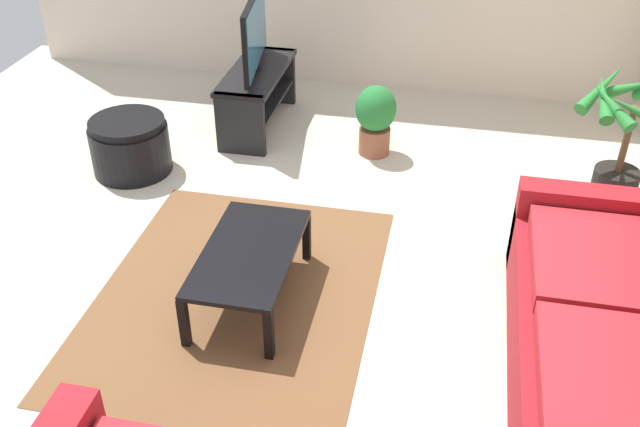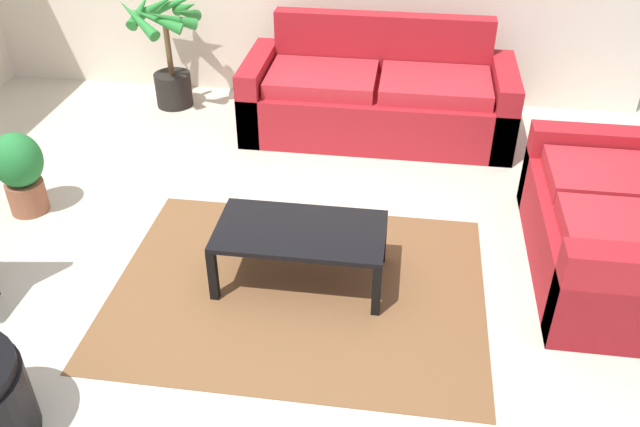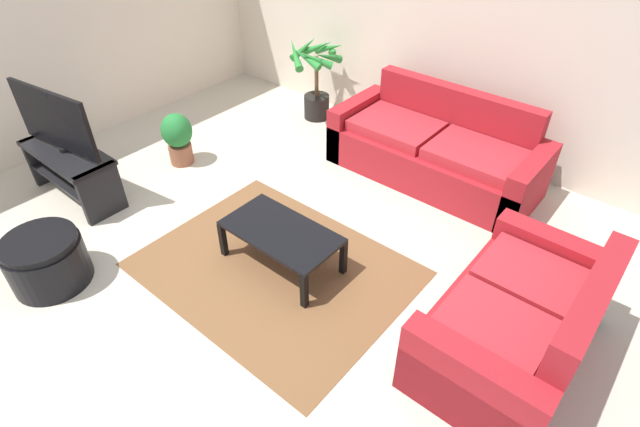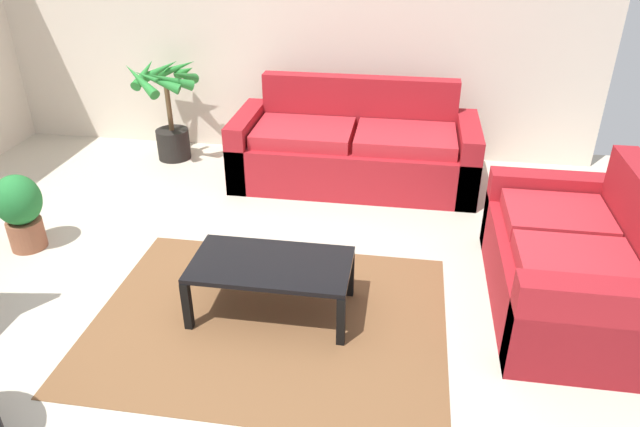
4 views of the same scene
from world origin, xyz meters
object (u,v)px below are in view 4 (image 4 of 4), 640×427
at_px(potted_palm, 169,109).
at_px(couch_loveseat, 573,266).
at_px(couch_main, 355,151).
at_px(potted_plant_small, 20,209).
at_px(coffee_table, 271,269).

bearing_deg(potted_palm, couch_loveseat, -29.30).
xyz_separation_m(couch_main, potted_plant_small, (-2.32, -1.56, 0.03)).
height_order(potted_palm, potted_plant_small, potted_palm).
xyz_separation_m(couch_loveseat, potted_palm, (-3.43, 1.93, 0.22)).
height_order(couch_loveseat, coffee_table, couch_loveseat).
relative_size(couch_main, potted_palm, 2.18).
bearing_deg(couch_main, potted_palm, 172.19).
bearing_deg(couch_loveseat, potted_plant_small, 178.43).
distance_m(couch_loveseat, coffee_table, 1.91).
height_order(couch_main, potted_palm, potted_palm).
height_order(couch_loveseat, potted_palm, potted_palm).
xyz_separation_m(couch_main, couch_loveseat, (1.57, -1.67, -0.00)).
xyz_separation_m(coffee_table, potted_plant_small, (-2.01, 0.47, 0.01)).
xyz_separation_m(couch_main, coffee_table, (-0.31, -2.04, 0.02)).
xyz_separation_m(couch_loveseat, potted_plant_small, (-3.88, 0.11, 0.03)).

